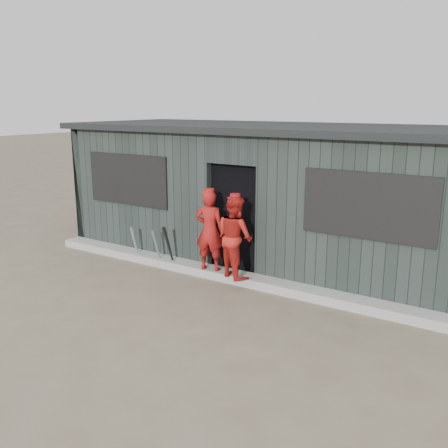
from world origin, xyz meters
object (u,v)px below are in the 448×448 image
Objects in this scene: bat_right at (169,247)px; player_red_right at (235,237)px; player_red_left at (210,230)px; player_grey_back at (271,239)px; bat_left at (135,243)px; dugout at (271,193)px; bat_mid at (157,248)px.

bat_right is 0.61× the size of player_red_right.
player_red_left is at bearing 18.02° from player_red_right.
bat_left is at bearing 22.98° from player_grey_back.
player_red_right is (0.56, -0.06, -0.01)m from player_red_left.
dugout reaches higher than player_red_left.
bat_left is 0.08× the size of dugout.
dugout is at bearing -53.22° from player_grey_back.
player_red_left reaches higher than bat_left.
dugout reaches higher than bat_mid.
player_grey_back is at bearing 23.19° from bat_right.
player_red_right is at bearing -80.63° from dugout.
dugout is (-0.58, 1.05, 0.62)m from player_grey_back.
bat_mid is 0.84× the size of bat_right.
player_grey_back reaches higher than bat_left.
player_red_right is 0.17× the size of dugout.
bat_mid is (0.58, -0.02, 0.01)m from bat_left.
bat_right reaches higher than bat_mid.
player_grey_back is at bearing -84.87° from player_red_right.
player_grey_back reaches higher than bat_mid.
bat_left is 2.74m from player_grey_back.
player_grey_back reaches higher than bat_right.
dugout is at bearing -56.09° from player_red_right.
dugout reaches higher than bat_left.
bat_mid is 0.54× the size of player_grey_back.
bat_mid is at bearing -2.25° from bat_left.
bat_right is 0.60× the size of player_red_left.
player_red_right reaches higher than bat_mid.
player_grey_back is at bearing -61.05° from dugout.
bat_mid is 2.19m from player_grey_back.
player_red_right is at bearing -1.78° from bat_left.
bat_mid is 2.49m from dugout.
bat_left is at bearing 177.75° from bat_mid.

